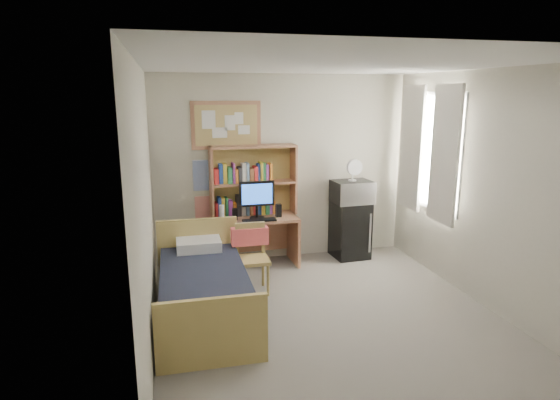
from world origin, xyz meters
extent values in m
cube|color=gray|center=(0.00, 0.00, -0.01)|extent=(3.60, 4.20, 0.02)
cube|color=white|center=(0.00, 0.00, 2.60)|extent=(3.60, 4.20, 0.02)
cube|color=beige|center=(0.00, 2.10, 1.30)|extent=(3.60, 0.04, 2.60)
cube|color=beige|center=(0.00, -2.10, 1.30)|extent=(3.60, 0.04, 2.60)
cube|color=beige|center=(-1.80, 0.00, 1.30)|extent=(0.04, 4.20, 2.60)
cube|color=beige|center=(1.80, 0.00, 1.30)|extent=(0.04, 4.20, 2.60)
cube|color=white|center=(1.75, 1.20, 1.60)|extent=(0.10, 1.40, 1.70)
cube|color=beige|center=(1.72, 0.80, 1.60)|extent=(0.04, 0.55, 1.70)
cube|color=beige|center=(1.72, 1.60, 1.60)|extent=(0.04, 0.55, 1.70)
cube|color=tan|center=(-0.78, 2.08, 1.92)|extent=(0.94, 0.03, 0.64)
cube|color=#294AA4|center=(-1.10, 2.09, 1.25)|extent=(0.30, 0.01, 0.42)
cube|color=red|center=(-1.10, 2.09, 0.78)|extent=(0.28, 0.01, 0.36)
cube|color=#B07655|center=(-0.44, 1.80, 0.35)|extent=(1.12, 0.58, 0.69)
cube|color=tan|center=(-0.66, 0.94, 0.41)|extent=(0.42, 0.42, 0.83)
cube|color=black|center=(0.95, 1.84, 0.41)|extent=(0.51, 0.51, 0.82)
cube|color=black|center=(-1.28, 0.41, 0.26)|extent=(0.96, 1.88, 0.51)
cube|color=#B07655|center=(-0.45, 1.95, 1.17)|extent=(1.18, 0.32, 0.96)
cube|color=black|center=(-0.44, 1.74, 0.95)|extent=(0.47, 0.05, 0.50)
cube|color=black|center=(-0.44, 1.60, 0.70)|extent=(0.45, 0.15, 0.02)
cube|color=black|center=(-0.74, 1.73, 0.77)|extent=(0.07, 0.07, 0.16)
cube|color=black|center=(-0.14, 1.75, 0.78)|extent=(0.07, 0.07, 0.18)
cylinder|color=white|center=(-0.92, 1.69, 0.80)|extent=(0.07, 0.07, 0.22)
cube|color=#FC6060|center=(-0.65, 1.14, 0.64)|extent=(0.45, 0.14, 0.22)
cube|color=#B9B9BE|center=(0.95, 1.82, 0.97)|extent=(0.56, 0.44, 0.31)
cylinder|color=white|center=(0.95, 1.82, 1.27)|extent=(0.23, 0.23, 0.28)
cube|color=white|center=(-1.27, 1.16, 0.58)|extent=(0.53, 0.37, 0.12)
camera|label=1|loc=(-1.61, -4.23, 2.34)|focal=30.00mm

